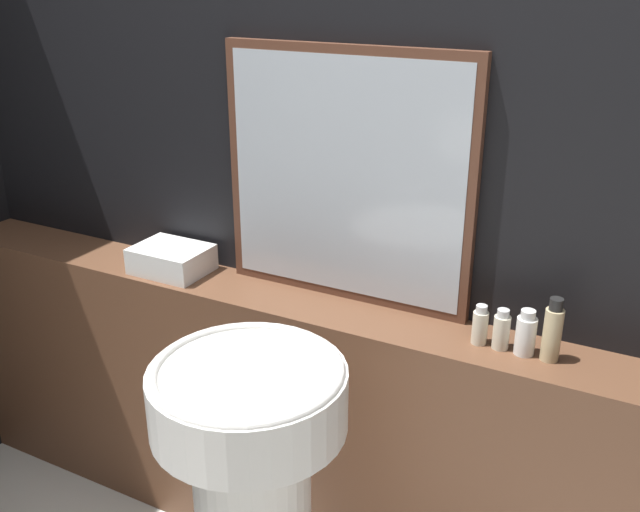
{
  "coord_description": "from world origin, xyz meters",
  "views": [
    {
      "loc": [
        0.84,
        -0.52,
        1.81
      ],
      "look_at": [
        0.04,
        0.99,
        1.1
      ],
      "focal_mm": 40.0,
      "sensor_mm": 36.0,
      "label": 1
    }
  ],
  "objects_px": {
    "mirror": "(345,179)",
    "lotion_bottle": "(526,334)",
    "conditioner_bottle": "(501,330)",
    "body_wash_bottle": "(552,332)",
    "pedestal_sink": "(253,503)",
    "towel_stack": "(172,259)",
    "shampoo_bottle": "(480,326)"
  },
  "relations": [
    {
      "from": "towel_stack",
      "to": "body_wash_bottle",
      "type": "bearing_deg",
      "value": 0.0
    },
    {
      "from": "towel_stack",
      "to": "lotion_bottle",
      "type": "bearing_deg",
      "value": 0.0
    },
    {
      "from": "towel_stack",
      "to": "body_wash_bottle",
      "type": "distance_m",
      "value": 1.17
    },
    {
      "from": "pedestal_sink",
      "to": "lotion_bottle",
      "type": "xyz_separation_m",
      "value": [
        0.52,
        0.47,
        0.38
      ]
    },
    {
      "from": "body_wash_bottle",
      "to": "towel_stack",
      "type": "bearing_deg",
      "value": -180.0
    },
    {
      "from": "mirror",
      "to": "lotion_bottle",
      "type": "distance_m",
      "value": 0.63
    },
    {
      "from": "mirror",
      "to": "towel_stack",
      "type": "xyz_separation_m",
      "value": [
        -0.56,
        -0.09,
        -0.32
      ]
    },
    {
      "from": "pedestal_sink",
      "to": "shampoo_bottle",
      "type": "distance_m",
      "value": 0.72
    },
    {
      "from": "lotion_bottle",
      "to": "body_wash_bottle",
      "type": "bearing_deg",
      "value": 0.0
    },
    {
      "from": "conditioner_bottle",
      "to": "shampoo_bottle",
      "type": "bearing_deg",
      "value": 180.0
    },
    {
      "from": "shampoo_bottle",
      "to": "body_wash_bottle",
      "type": "relative_size",
      "value": 0.64
    },
    {
      "from": "conditioner_bottle",
      "to": "body_wash_bottle",
      "type": "xyz_separation_m",
      "value": [
        0.12,
        0.0,
        0.03
      ]
    },
    {
      "from": "mirror",
      "to": "lotion_bottle",
      "type": "height_order",
      "value": "mirror"
    },
    {
      "from": "mirror",
      "to": "towel_stack",
      "type": "distance_m",
      "value": 0.65
    },
    {
      "from": "pedestal_sink",
      "to": "shampoo_bottle",
      "type": "relative_size",
      "value": 9.01
    },
    {
      "from": "pedestal_sink",
      "to": "body_wash_bottle",
      "type": "height_order",
      "value": "body_wash_bottle"
    },
    {
      "from": "lotion_bottle",
      "to": "body_wash_bottle",
      "type": "xyz_separation_m",
      "value": [
        0.06,
        0.0,
        0.02
      ]
    },
    {
      "from": "shampoo_bottle",
      "to": "body_wash_bottle",
      "type": "xyz_separation_m",
      "value": [
        0.18,
        0.0,
        0.03
      ]
    },
    {
      "from": "pedestal_sink",
      "to": "conditioner_bottle",
      "type": "distance_m",
      "value": 0.75
    },
    {
      "from": "towel_stack",
      "to": "conditioner_bottle",
      "type": "height_order",
      "value": "conditioner_bottle"
    },
    {
      "from": "shampoo_bottle",
      "to": "lotion_bottle",
      "type": "distance_m",
      "value": 0.12
    },
    {
      "from": "conditioner_bottle",
      "to": "lotion_bottle",
      "type": "relative_size",
      "value": 0.9
    },
    {
      "from": "conditioner_bottle",
      "to": "towel_stack",
      "type": "bearing_deg",
      "value": 180.0
    },
    {
      "from": "towel_stack",
      "to": "shampoo_bottle",
      "type": "height_order",
      "value": "shampoo_bottle"
    },
    {
      "from": "pedestal_sink",
      "to": "body_wash_bottle",
      "type": "xyz_separation_m",
      "value": [
        0.58,
        0.47,
        0.4
      ]
    },
    {
      "from": "pedestal_sink",
      "to": "lotion_bottle",
      "type": "height_order",
      "value": "lotion_bottle"
    },
    {
      "from": "pedestal_sink",
      "to": "towel_stack",
      "type": "relative_size",
      "value": 4.18
    },
    {
      "from": "mirror",
      "to": "shampoo_bottle",
      "type": "xyz_separation_m",
      "value": [
        0.43,
        -0.09,
        -0.31
      ]
    },
    {
      "from": "mirror",
      "to": "lotion_bottle",
      "type": "relative_size",
      "value": 6.18
    },
    {
      "from": "conditioner_bottle",
      "to": "body_wash_bottle",
      "type": "relative_size",
      "value": 0.65
    },
    {
      "from": "conditioner_bottle",
      "to": "lotion_bottle",
      "type": "bearing_deg",
      "value": 0.0
    },
    {
      "from": "shampoo_bottle",
      "to": "lotion_bottle",
      "type": "xyz_separation_m",
      "value": [
        0.12,
        0.0,
        0.01
      ]
    }
  ]
}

